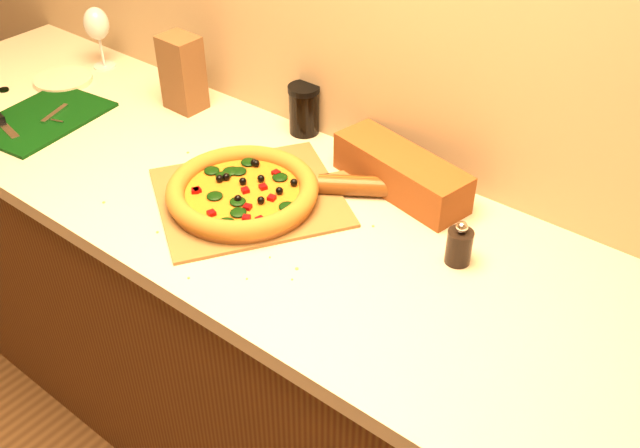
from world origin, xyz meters
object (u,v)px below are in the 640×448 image
at_px(dark_jar, 304,109).
at_px(pizza, 243,191).
at_px(pepper_grinder, 459,246).
at_px(rolling_pin, 370,186).
at_px(wine_glass, 97,25).
at_px(side_plate, 63,80).
at_px(pizza_peel, 256,196).
at_px(cutting_board, 41,118).

bearing_deg(dark_jar, pizza, -74.59).
relative_size(pizza, pepper_grinder, 3.43).
bearing_deg(rolling_pin, wine_glass, 176.74).
relative_size(rolling_pin, side_plate, 1.79).
bearing_deg(pizza_peel, rolling_pin, 73.53).
bearing_deg(pizza, cutting_board, -175.19).
bearing_deg(rolling_pin, side_plate, -175.37).
bearing_deg(wine_glass, pepper_grinder, -6.20).
xyz_separation_m(pizza_peel, wine_glass, (-0.83, 0.23, 0.13)).
height_order(pepper_grinder, dark_jar, dark_jar).
distance_m(pizza, rolling_pin, 0.29).
distance_m(pizza, dark_jar, 0.35).
height_order(pizza_peel, dark_jar, dark_jar).
distance_m(pizza_peel, pepper_grinder, 0.48).
relative_size(wine_glass, side_plate, 1.11).
relative_size(pizza, side_plate, 2.05).
bearing_deg(dark_jar, rolling_pin, -23.37).
bearing_deg(cutting_board, dark_jar, 26.51).
height_order(rolling_pin, dark_jar, dark_jar).
height_order(cutting_board, dark_jar, dark_jar).
relative_size(pizza_peel, cutting_board, 1.61).
relative_size(rolling_pin, wine_glass, 1.61).
bearing_deg(wine_glass, dark_jar, 5.53).
height_order(cutting_board, side_plate, cutting_board).
xyz_separation_m(pepper_grinder, side_plate, (-1.32, -0.00, -0.03)).
relative_size(cutting_board, wine_glass, 1.93).
height_order(pizza, dark_jar, dark_jar).
distance_m(cutting_board, pepper_grinder, 1.19).
bearing_deg(dark_jar, pepper_grinder, -20.31).
bearing_deg(rolling_pin, pizza_peel, -139.92).
distance_m(rolling_pin, dark_jar, 0.33).
bearing_deg(wine_glass, rolling_pin, -3.26).
bearing_deg(pepper_grinder, rolling_pin, 163.17).
height_order(rolling_pin, wine_glass, wine_glass).
height_order(wine_glass, side_plate, wine_glass).
bearing_deg(wine_glass, cutting_board, -67.26).
relative_size(pepper_grinder, dark_jar, 0.76).
height_order(pizza_peel, wine_glass, wine_glass).
bearing_deg(pizza, dark_jar, 105.41).
xyz_separation_m(pizza_peel, side_plate, (-0.84, 0.08, 0.00)).
bearing_deg(pizza, pizza_peel, 75.00).
height_order(wine_glass, dark_jar, wine_glass).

